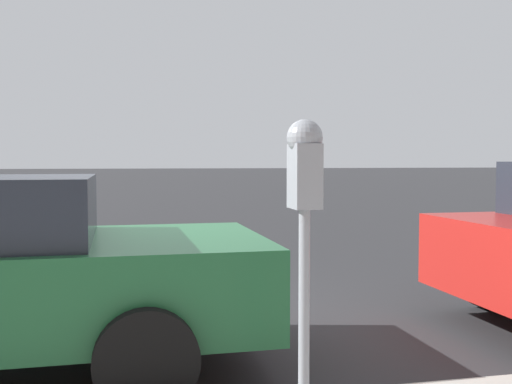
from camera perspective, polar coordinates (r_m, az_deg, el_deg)
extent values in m
plane|color=#2B2B2D|center=(5.76, -9.43, -12.30)|extent=(220.00, 220.00, 0.00)
cylinder|color=gray|center=(3.25, 4.60, -11.53)|extent=(0.06, 0.06, 1.13)
cube|color=gray|center=(3.15, 4.65, 1.50)|extent=(0.20, 0.14, 0.34)
sphere|color=gray|center=(3.15, 4.67, 5.20)|extent=(0.19, 0.19, 0.19)
cube|color=#B21919|center=(3.25, 4.10, 0.81)|extent=(0.01, 0.11, 0.12)
cube|color=black|center=(3.25, 4.11, 2.90)|extent=(0.01, 0.10, 0.08)
cylinder|color=black|center=(5.49, -11.27, -9.64)|extent=(0.23, 0.64, 0.64)
cylinder|color=black|center=(3.80, -10.41, -15.38)|extent=(0.23, 0.64, 0.64)
cylinder|color=black|center=(6.62, 21.46, -7.62)|extent=(0.23, 0.64, 0.64)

